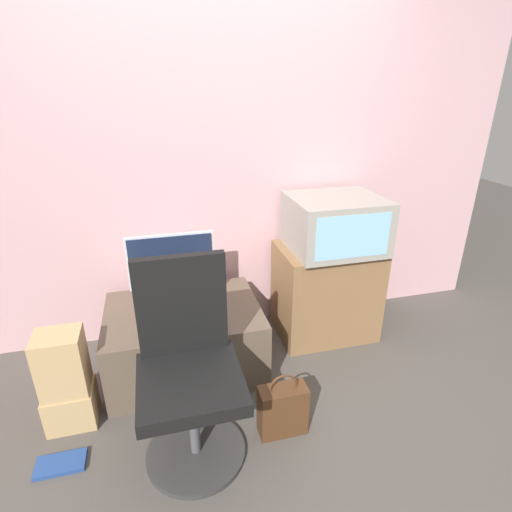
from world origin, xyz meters
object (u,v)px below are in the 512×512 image
Objects in this scene: mouse at (218,312)px; handbag at (283,409)px; keyboard at (183,320)px; main_monitor at (172,267)px; cardboard_box_lower at (72,405)px; book at (61,464)px; crt_tv at (335,224)px; office_chair at (189,375)px.

mouse is 0.69m from handbag.
main_monitor is at bearing 96.37° from keyboard.
handbag is at bearing -59.16° from main_monitor.
cardboard_box_lower is 1.08× the size of book.
keyboard is 0.76m from cardboard_box_lower.
keyboard is 0.94m from book.
book is (-1.76, -0.75, -0.86)m from crt_tv.
main_monitor is at bearing 49.01° from book.
handbag is at bearing -18.24° from cardboard_box_lower.
cardboard_box_lower is 0.31m from book.
main_monitor is 0.42m from mouse.
office_chair is 2.69× the size of handbag.
office_chair reaches higher than keyboard.
keyboard is at bearing -83.63° from main_monitor.
handbag reaches higher than cardboard_box_lower.
keyboard is 1.26× the size of cardboard_box_lower.
cardboard_box_lower is (-0.62, -0.45, -0.57)m from main_monitor.
main_monitor is 1.19m from book.
keyboard is at bearing -174.71° from mouse.
main_monitor reaches higher than keyboard.
book is at bearing 177.00° from office_chair.
main_monitor is at bearing 120.84° from handbag.
crt_tv is 1.95m from cardboard_box_lower.
cardboard_box_lower reaches higher than book.
crt_tv is (0.87, 0.25, 0.42)m from mouse.
keyboard is at bearing 129.91° from handbag.
handbag is (0.49, -0.81, -0.53)m from main_monitor.
main_monitor reaches higher than book.
crt_tv is (1.11, 0.00, 0.19)m from main_monitor.
handbag is (0.24, -0.57, -0.31)m from mouse.
keyboard is 0.77m from handbag.
main_monitor reaches higher than cardboard_box_lower.
cardboard_box_lower is (-0.64, 0.33, -0.35)m from office_chair.
handbag is at bearing -3.42° from book.
office_chair is at bearing -27.60° from cardboard_box_lower.
crt_tv reaches higher than main_monitor.
mouse reaches higher than cardboard_box_lower.
crt_tv is 2.39× the size of cardboard_box_lower.
cardboard_box_lower is at bearing -144.28° from main_monitor.
mouse is at bearing 113.05° from handbag.
office_chair is 3.97× the size of cardboard_box_lower.
cardboard_box_lower is at bearing 152.40° from office_chair.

